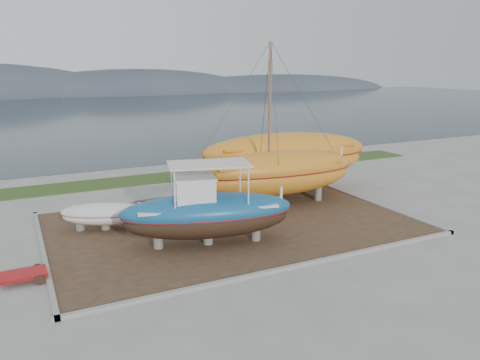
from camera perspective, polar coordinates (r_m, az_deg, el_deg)
name	(u,v)px	position (r m, az deg, el deg)	size (l,w,h in m)	color
ground	(269,250)	(21.21, 3.53, -8.57)	(140.00, 140.00, 0.00)	gray
dirt_patch	(231,223)	(24.52, -1.12, -5.32)	(18.00, 12.00, 0.06)	#422D1E
curb_frame	(231,223)	(24.50, -1.12, -5.22)	(18.60, 12.60, 0.15)	gray
grass_strip	(165,177)	(34.87, -9.17, 0.34)	(44.00, 3.00, 0.08)	#284219
sea	(71,112)	(87.91, -19.89, 7.75)	(260.00, 100.00, 0.04)	#17262F
mountain_ridge	(46,95)	(142.55, -22.56, 9.55)	(200.00, 36.00, 20.00)	#333D49
blue_caique	(207,204)	(21.19, -3.99, -2.99)	(7.86, 2.46, 3.79)	#155587
white_dinghy	(105,217)	(24.35, -16.14, -4.34)	(4.30, 1.61, 1.29)	silver
orange_sailboat	(277,126)	(26.73, 4.58, 6.54)	(9.80, 2.89, 9.27)	orange
orange_bare_hull	(285,162)	(30.66, 5.55, 2.16)	(11.22, 3.37, 3.68)	orange
red_trailer	(24,277)	(20.07, -24.85, -10.70)	(2.51, 1.26, 0.36)	#AB1313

